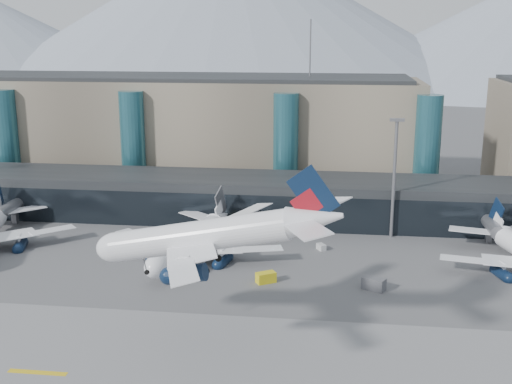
# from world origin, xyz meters

# --- Properties ---
(ground) EXTENTS (900.00, 900.00, 0.00)m
(ground) POSITION_xyz_m (0.00, 0.00, 0.00)
(ground) COLOR #515154
(ground) RESTS_ON ground
(runway_strip) EXTENTS (400.00, 40.00, 0.04)m
(runway_strip) POSITION_xyz_m (0.00, -15.00, 0.02)
(runway_strip) COLOR slate
(runway_strip) RESTS_ON ground
(runway_markings) EXTENTS (128.00, 1.00, 0.02)m
(runway_markings) POSITION_xyz_m (-0.00, -15.00, 0.05)
(runway_markings) COLOR gold
(runway_markings) RESTS_ON ground
(concourse) EXTENTS (170.00, 27.00, 10.00)m
(concourse) POSITION_xyz_m (-0.02, 57.73, 4.97)
(concourse) COLOR black
(concourse) RESTS_ON ground
(terminal_main) EXTENTS (130.00, 30.00, 31.00)m
(terminal_main) POSITION_xyz_m (-25.00, 90.00, 15.44)
(terminal_main) COLOR gray
(terminal_main) RESTS_ON ground
(teal_towers) EXTENTS (116.40, 19.40, 46.00)m
(teal_towers) POSITION_xyz_m (-14.99, 74.01, 14.01)
(teal_towers) COLOR #265E6B
(teal_towers) RESTS_ON ground
(mountain_ridge) EXTENTS (910.00, 400.00, 110.00)m
(mountain_ridge) POSITION_xyz_m (15.97, 380.00, 45.74)
(mountain_ridge) COLOR gray
(mountain_ridge) RESTS_ON ground
(lightmast_mid) EXTENTS (3.00, 1.20, 25.60)m
(lightmast_mid) POSITION_xyz_m (30.00, 48.00, 14.42)
(lightmast_mid) COLOR slate
(lightmast_mid) RESTS_ON ground
(hero_jet) EXTENTS (37.06, 36.96, 12.02)m
(hero_jet) POSITION_xyz_m (2.96, -5.45, 17.84)
(hero_jet) COLOR white
(hero_jet) RESTS_ON ground
(jet_parked_mid) EXTENTS (37.03, 37.75, 12.16)m
(jet_parked_mid) POSITION_xyz_m (-9.24, 32.39, 4.60)
(jet_parked_mid) COLOR white
(jet_parked_mid) RESTS_ON ground
(veh_b) EXTENTS (1.55, 2.51, 1.45)m
(veh_b) POSITION_xyz_m (-6.74, 37.69, 0.72)
(veh_b) COLOR gold
(veh_b) RESTS_ON ground
(veh_c) EXTENTS (4.33, 3.53, 2.13)m
(veh_c) POSITION_xyz_m (24.85, 18.41, 1.06)
(veh_c) COLOR #505156
(veh_c) RESTS_ON ground
(veh_g) EXTENTS (2.14, 2.44, 1.23)m
(veh_g) POSITION_xyz_m (15.34, 37.72, 0.62)
(veh_g) COLOR #BCBCBC
(veh_g) RESTS_ON ground
(veh_h) EXTENTS (3.83, 3.30, 1.87)m
(veh_h) POSITION_xyz_m (6.13, 19.21, 0.94)
(veh_h) COLOR gold
(veh_h) RESTS_ON ground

